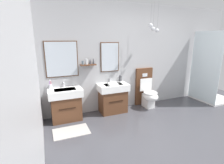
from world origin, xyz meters
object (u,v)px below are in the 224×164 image
at_px(soap_dispenser, 121,78).
at_px(shower_tray, 209,87).
at_px(toothbrush_cup, 51,86).
at_px(vanity_sink_left, 66,104).
at_px(toilet, 147,92).
at_px(folded_hand_towel, 113,85).
at_px(vanity_sink_right, 113,97).

xyz_separation_m(soap_dispenser, shower_tray, (2.61, -0.48, -0.37)).
bearing_deg(shower_tray, toothbrush_cup, 173.80).
xyz_separation_m(vanity_sink_left, toilet, (2.09, -0.01, 0.00)).
relative_size(folded_hand_towel, shower_tray, 0.11).
bearing_deg(soap_dispenser, toothbrush_cup, -179.65).
height_order(soap_dispenser, folded_hand_towel, soap_dispenser).
xyz_separation_m(vanity_sink_left, vanity_sink_right, (1.11, 0.00, 0.00)).
distance_m(folded_hand_towel, shower_tray, 2.96).
height_order(vanity_sink_right, soap_dispenser, soap_dispenser).
height_order(toothbrush_cup, folded_hand_towel, toothbrush_cup).
bearing_deg(vanity_sink_right, folded_hand_towel, -107.01).
distance_m(toilet, toothbrush_cup, 2.40).
bearing_deg(toothbrush_cup, vanity_sink_left, -28.69).
bearing_deg(vanity_sink_right, shower_tray, -6.18).
height_order(vanity_sink_right, toilet, toilet).
distance_m(toothbrush_cup, folded_hand_towel, 1.38).
distance_m(vanity_sink_right, folded_hand_towel, 0.38).
xyz_separation_m(vanity_sink_left, toothbrush_cup, (-0.28, 0.15, 0.39)).
bearing_deg(shower_tray, vanity_sink_left, 175.53).
relative_size(toilet, folded_hand_towel, 4.55).
height_order(soap_dispenser, shower_tray, shower_tray).
bearing_deg(toothbrush_cup, shower_tray, -6.20).
distance_m(vanity_sink_left, toothbrush_cup, 0.50).
bearing_deg(vanity_sink_right, soap_dispenser, 29.44).
relative_size(toilet, toothbrush_cup, 4.92).
bearing_deg(folded_hand_towel, soap_dispenser, 41.84).
relative_size(vanity_sink_right, folded_hand_towel, 3.24).
relative_size(toothbrush_cup, soap_dispenser, 1.15).
distance_m(vanity_sink_right, shower_tray, 2.91).
bearing_deg(vanity_sink_right, vanity_sink_left, 180.00).
bearing_deg(folded_hand_towel, shower_tray, -3.56).
xyz_separation_m(toilet, toothbrush_cup, (-2.36, 0.16, 0.38)).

